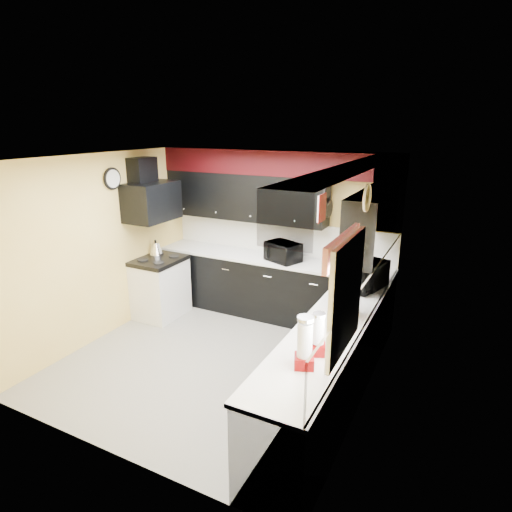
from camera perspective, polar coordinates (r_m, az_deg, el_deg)
The scene contains 35 objects.
ground at distance 5.58m, azimuth -4.93°, elevation -13.66°, with size 3.60×3.60×0.00m, color gray.
wall_back at distance 6.58m, azimuth 3.03°, elevation 3.09°, with size 3.60×0.06×2.50m, color #E0C666.
wall_right at distance 4.42m, azimuth 15.01°, elevation -4.77°, with size 0.06×3.60×2.50m, color #E0C666.
wall_left at distance 6.16m, azimuth -19.64°, elevation 1.10°, with size 0.06×3.60×2.50m, color #E0C666.
ceiling at distance 4.80m, azimuth -5.72°, elevation 12.87°, with size 3.60×3.60×0.06m, color white.
cab_back at distance 6.56m, azimuth 1.86°, elevation -4.27°, with size 3.60×0.60×0.90m, color black.
cab_right at distance 4.58m, azimuth 9.58°, elevation -14.81°, with size 0.60×3.00×0.90m, color black.
counter_back at distance 6.41m, azimuth 1.90°, elevation -0.36°, with size 3.62×0.64×0.04m, color white.
counter_right at distance 4.35m, azimuth 9.89°, elevation -9.55°, with size 0.64×3.02×0.04m, color white.
splash_back at distance 6.58m, azimuth 2.99°, elevation 2.56°, with size 3.60×0.02×0.50m, color white.
splash_right at distance 4.44m, azimuth 14.82°, elevation -5.47°, with size 0.02×3.60×0.50m, color white.
upper_back at distance 6.53m, azimuth -1.57°, elevation 7.93°, with size 2.60×0.35×0.70m, color black.
upper_right at distance 5.14m, azimuth 15.75°, elevation 4.70°, with size 0.35×1.80×0.70m, color black.
soffit_back at distance 6.24m, azimuth 2.51°, elevation 12.34°, with size 3.60×0.36×0.35m, color black.
soffit_right at distance 4.01m, azimuth 13.11°, elevation 9.12°, with size 0.36×3.24×0.35m, color black.
stove at distance 6.74m, azimuth -12.59°, elevation -4.30°, with size 0.60×0.75×0.86m, color white.
cooktop at distance 6.59m, azimuth -12.85°, elevation -0.58°, with size 0.62×0.77×0.06m, color black.
hood at distance 6.41m, azimuth -13.73°, elevation 7.08°, with size 0.50×0.78×0.55m, color black.
hood_duct at distance 6.43m, azimuth -14.90°, elevation 10.83°, with size 0.24×0.40×0.40m, color black.
window at distance 3.49m, azimuth 11.94°, elevation -5.23°, with size 0.03×0.86×0.96m, color white, non-canonical shape.
valance at distance 3.37m, azimuth 11.46°, elevation 1.21°, with size 0.04×0.88×0.20m, color red.
pan_top at distance 5.92m, azimuth 9.51°, elevation 8.68°, with size 0.03×0.22×0.40m, color black, non-canonical shape.
pan_mid at distance 5.84m, azimuth 8.99°, elevation 6.10°, with size 0.03×0.28×0.46m, color black, non-canonical shape.
pan_low at distance 6.09m, azimuth 9.75°, elevation 6.23°, with size 0.03×0.24×0.42m, color black, non-canonical shape.
cut_board at distance 5.71m, azimuth 8.73°, elevation 6.38°, with size 0.03×0.26×0.35m, color white.
baskets at distance 4.54m, azimuth 11.62°, elevation -4.83°, with size 0.27×0.27×0.50m, color brown, non-canonical shape.
clock at distance 6.14m, azimuth -18.61°, elevation 9.75°, with size 0.03×0.30×0.30m, color black, non-canonical shape.
deco_plate at distance 3.82m, azimuth 14.59°, elevation 7.49°, with size 0.03×0.24×0.24m, color white, non-canonical shape.
toaster_oven at distance 6.21m, azimuth 3.57°, elevation 0.56°, with size 0.48×0.40×0.28m, color black.
microwave at distance 5.35m, azimuth 14.17°, elevation -2.48°, with size 0.59×0.40×0.32m, color black.
utensil_crock at distance 6.05m, azimuth 11.51°, elevation -0.83°, with size 0.15×0.15×0.15m, color silver.
knife_block at distance 5.98m, azimuth 11.38°, elevation -0.63°, with size 0.11×0.15×0.23m, color black.
kettle at distance 6.78m, azimuth -13.22°, elevation 0.99°, with size 0.20×0.20×0.18m, color silver, non-canonical shape.
dispenser_a at distance 3.56m, azimuth 6.51°, elevation -11.47°, with size 0.16×0.16×0.44m, color #701305, non-canonical shape.
dispenser_b at distance 3.77m, azimuth 8.29°, elevation -10.51°, with size 0.13×0.13×0.35m, color #5B0710, non-canonical shape.
Camera 1 is at (2.57, -4.04, 2.87)m, focal length 30.00 mm.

